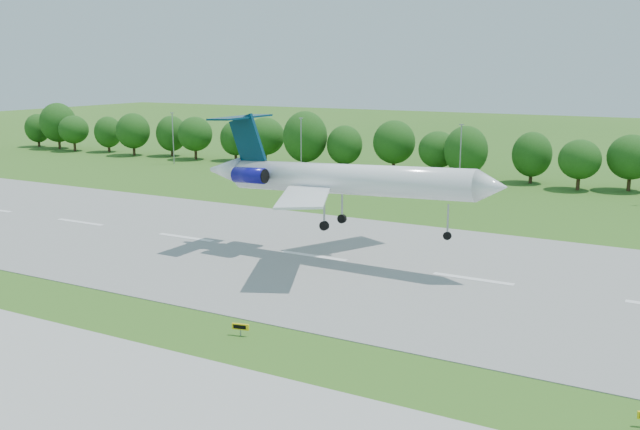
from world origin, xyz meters
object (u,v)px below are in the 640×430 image
at_px(airliner, 334,177).
at_px(taxi_sign_left, 240,327).
at_px(service_vehicle_b, 350,174).
at_px(service_vehicle_a, 451,186).

relative_size(airliner, taxi_sign_left, 24.91).
relative_size(airliner, service_vehicle_b, 10.41).
distance_m(taxi_sign_left, service_vehicle_b, 91.21).
distance_m(taxi_sign_left, service_vehicle_a, 80.69).
xyz_separation_m(airliner, taxi_sign_left, (4.43, -25.92, -9.24)).
xyz_separation_m(airliner, service_vehicle_a, (-3.60, 54.38, -9.40)).
relative_size(airliner, service_vehicle_a, 9.93).
bearing_deg(airliner, service_vehicle_b, 115.24).
bearing_deg(service_vehicle_b, taxi_sign_left, -179.17).
height_order(airliner, service_vehicle_a, airliner).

